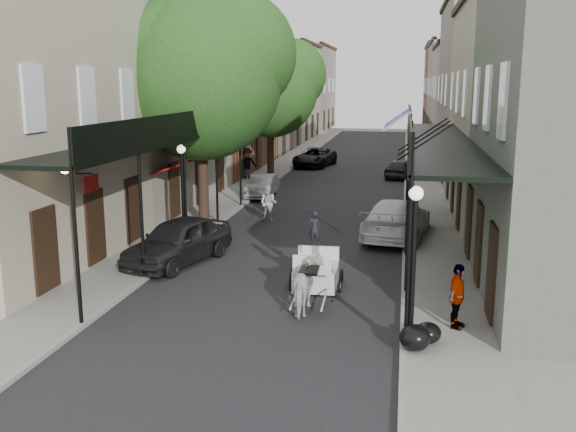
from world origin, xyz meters
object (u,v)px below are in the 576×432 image
at_px(lamppost_right_near, 413,265).
at_px(car_left_mid, 262,186).
at_px(lamppost_right_far, 410,160).
at_px(car_right_near, 396,219).
at_px(horse, 309,285).
at_px(tree_far, 276,85).
at_px(car_left_far, 315,157).
at_px(carriage, 317,254).
at_px(lamppost_left, 183,194).
at_px(car_right_far, 400,168).
at_px(pedestrian_sidewalk_left, 247,163).
at_px(car_left_near, 178,241).
at_px(pedestrian_walking, 268,203).
at_px(tree_near, 211,71).
at_px(pedestrian_sidewalk_right, 457,296).

relative_size(lamppost_right_near, car_left_mid, 1.02).
xyz_separation_m(lamppost_right_far, car_right_near, (-0.50, -9.00, -1.28)).
bearing_deg(horse, tree_far, -78.84).
distance_m(horse, car_right_near, 9.09).
distance_m(lamppost_right_near, car_left_mid, 20.60).
relative_size(car_left_far, car_right_near, 0.92).
xyz_separation_m(horse, car_right_near, (2.16, 8.83, 0.03)).
bearing_deg(carriage, car_right_near, 68.81).
height_order(tree_far, carriage, tree_far).
relative_size(tree_far, car_left_mid, 2.38).
distance_m(lamppost_left, car_right_far, 20.91).
bearing_deg(pedestrian_sidewalk_left, car_left_near, 71.51).
relative_size(lamppost_right_far, car_left_near, 0.81).
distance_m(tree_far, carriage, 22.93).
xyz_separation_m(lamppost_right_near, pedestrian_sidewalk_left, (-9.90, 24.59, -0.97)).
distance_m(car_left_near, car_right_near, 8.77).
relative_size(pedestrian_sidewalk_left, car_left_mid, 0.53).
bearing_deg(car_right_near, horse, 85.01).
relative_size(carriage, car_left_far, 0.51).
bearing_deg(lamppost_left, car_right_near, 21.29).
height_order(pedestrian_walking, car_left_far, pedestrian_walking).
relative_size(pedestrian_walking, car_left_near, 0.35).
height_order(car_left_mid, car_right_far, car_right_far).
xyz_separation_m(tree_near, lamppost_left, (0.10, -4.18, -4.44)).
xyz_separation_m(pedestrian_walking, car_right_far, (5.60, 14.28, -0.18)).
distance_m(tree_near, car_left_near, 8.43).
bearing_deg(car_right_near, tree_near, 0.19).
bearing_deg(carriage, pedestrian_sidewalk_right, -41.09).
distance_m(lamppost_left, horse, 8.15).
height_order(tree_near, lamppost_left, tree_near).
xyz_separation_m(horse, pedestrian_walking, (-3.44, 10.95, 0.07)).
relative_size(tree_near, car_right_near, 1.81).
relative_size(carriage, car_left_mid, 0.68).
bearing_deg(lamppost_right_near, car_left_near, 142.07).
bearing_deg(tree_near, pedestrian_sidewalk_right, -48.99).
distance_m(car_left_far, car_right_near, 21.99).
bearing_deg(car_left_far, car_right_far, -27.93).
distance_m(pedestrian_sidewalk_right, car_right_far, 26.08).
xyz_separation_m(tree_near, lamppost_right_far, (8.30, 7.82, -4.44)).
bearing_deg(car_left_mid, car_left_near, -91.78).
bearing_deg(lamppost_right_far, lamppost_left, -124.35).
relative_size(lamppost_right_far, carriage, 1.50).
bearing_deg(car_left_near, car_right_near, 51.08).
bearing_deg(lamppost_left, tree_far, 90.46).
height_order(tree_near, car_right_near, tree_near).
distance_m(pedestrian_sidewalk_left, car_left_far, 8.17).
relative_size(tree_near, pedestrian_walking, 5.97).
bearing_deg(pedestrian_walking, car_left_near, -92.63).
bearing_deg(lamppost_right_far, tree_far, 143.49).
bearing_deg(car_right_near, car_right_far, -81.22).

